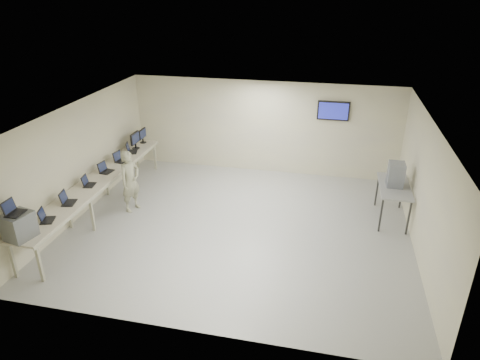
% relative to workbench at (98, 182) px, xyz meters
% --- Properties ---
extents(room, '(8.01, 7.01, 2.81)m').
position_rel_workbench_xyz_m(room, '(3.62, 0.06, 0.58)').
color(room, '#B4B4B1').
rests_on(room, ground).
extents(workbench, '(0.76, 6.00, 0.90)m').
position_rel_workbench_xyz_m(workbench, '(0.00, 0.00, 0.00)').
color(workbench, beige).
rests_on(workbench, ground).
extents(equipment_box, '(0.54, 0.58, 0.52)m').
position_rel_workbench_xyz_m(equipment_box, '(-0.06, -2.75, 0.33)').
color(equipment_box, slate).
rests_on(equipment_box, workbench).
extents(laptop_on_box, '(0.29, 0.35, 0.27)m').
position_rel_workbench_xyz_m(laptop_on_box, '(-0.12, -2.75, 0.66)').
color(laptop_on_box, black).
rests_on(laptop_on_box, equipment_box).
extents(laptop_0, '(0.37, 0.39, 0.26)m').
position_rel_workbench_xyz_m(laptop_0, '(-0.02, -2.07, 0.14)').
color(laptop_0, black).
rests_on(laptop_0, workbench).
extents(laptop_1, '(0.36, 0.40, 0.27)m').
position_rel_workbench_xyz_m(laptop_1, '(-0.02, -1.29, 0.14)').
color(laptop_1, black).
rests_on(laptop_1, workbench).
extents(laptop_2, '(0.31, 0.35, 0.25)m').
position_rel_workbench_xyz_m(laptop_2, '(-0.06, -0.36, 0.14)').
color(laptop_2, black).
rests_on(laptop_2, workbench).
extents(laptop_3, '(0.32, 0.37, 0.26)m').
position_rel_workbench_xyz_m(laptop_3, '(-0.05, 0.46, 0.14)').
color(laptop_3, black).
rests_on(laptop_3, workbench).
extents(laptop_4, '(0.34, 0.39, 0.28)m').
position_rel_workbench_xyz_m(laptop_4, '(-0.00, 1.22, 0.14)').
color(laptop_4, black).
rests_on(laptop_4, workbench).
extents(laptop_5, '(0.40, 0.42, 0.28)m').
position_rel_workbench_xyz_m(laptop_5, '(-0.03, 1.92, 0.15)').
color(laptop_5, black).
rests_on(laptop_5, workbench).
extents(monitor_near, '(0.22, 0.49, 0.48)m').
position_rel_workbench_xyz_m(monitor_near, '(-0.01, 2.24, 0.37)').
color(monitor_near, black).
rests_on(monitor_near, workbench).
extents(monitor_far, '(0.19, 0.44, 0.43)m').
position_rel_workbench_xyz_m(monitor_far, '(-0.01, 2.75, 0.33)').
color(monitor_far, black).
rests_on(monitor_far, workbench).
extents(soldier, '(0.57, 0.69, 1.61)m').
position_rel_workbench_xyz_m(soldier, '(0.74, 0.27, -0.02)').
color(soldier, gray).
rests_on(soldier, ground).
extents(side_table, '(0.71, 1.53, 0.92)m').
position_rel_workbench_xyz_m(side_table, '(7.19, 1.18, 0.02)').
color(side_table, gray).
rests_on(side_table, ground).
extents(storage_bins, '(0.37, 0.41, 0.58)m').
position_rel_workbench_xyz_m(storage_bins, '(7.17, 1.18, 0.38)').
color(storage_bins, gray).
rests_on(storage_bins, side_table).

